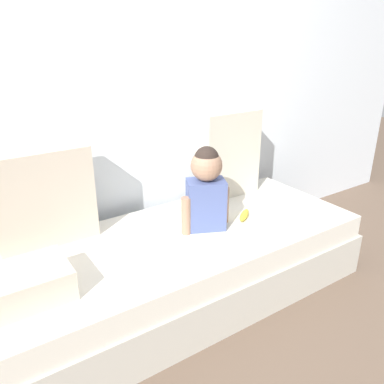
% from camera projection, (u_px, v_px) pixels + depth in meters
% --- Properties ---
extents(ground_plane, '(12.00, 12.00, 0.00)m').
position_uv_depth(ground_plane, '(179.00, 296.00, 2.40)').
color(ground_plane, brown).
extents(back_wall, '(5.48, 0.10, 2.24)m').
position_uv_depth(back_wall, '(127.00, 98.00, 2.41)').
color(back_wall, silver).
rests_on(back_wall, ground).
extents(couch, '(2.28, 0.88, 0.42)m').
position_uv_depth(couch, '(178.00, 267.00, 2.32)').
color(couch, beige).
rests_on(couch, ground).
extents(throw_pillow_left, '(0.52, 0.16, 0.53)m').
position_uv_depth(throw_pillow_left, '(43.00, 198.00, 2.08)').
color(throw_pillow_left, '#C1B29E').
rests_on(throw_pillow_left, couch).
extents(throw_pillow_right, '(0.45, 0.16, 0.59)m').
position_uv_depth(throw_pillow_right, '(228.00, 154.00, 2.71)').
color(throw_pillow_right, beige).
rests_on(throw_pillow_right, couch).
extents(toddler, '(0.33, 0.22, 0.50)m').
position_uv_depth(toddler, '(206.00, 187.00, 2.24)').
color(toddler, '#4C5B93').
rests_on(toddler, couch).
extents(banana, '(0.16, 0.14, 0.04)m').
position_uv_depth(banana, '(244.00, 215.00, 2.45)').
color(banana, yellow).
rests_on(banana, couch).
extents(folded_blanket, '(0.40, 0.28, 0.14)m').
position_uv_depth(folded_blanket, '(22.00, 286.00, 1.69)').
color(folded_blanket, beige).
rests_on(folded_blanket, couch).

